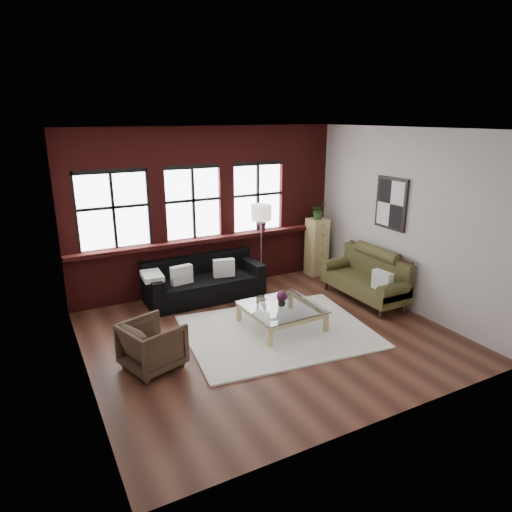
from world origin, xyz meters
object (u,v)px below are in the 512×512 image
drawer_chest (317,247)px  vintage_settee (364,276)px  floor_lamp (261,243)px  coffee_table (281,317)px  armchair (152,345)px  vase (282,302)px  dark_sofa (204,279)px

drawer_chest → vintage_settee: bearing=-92.3°
vintage_settee → floor_lamp: size_ratio=0.99×
vintage_settee → floor_lamp: (-1.35, 1.59, 0.44)m
coffee_table → drawer_chest: (2.04, 1.92, 0.44)m
vintage_settee → floor_lamp: 2.13m
armchair → vase: armchair is taller
coffee_table → floor_lamp: (0.62, 1.85, 0.74)m
coffee_table → floor_lamp: bearing=71.5°
coffee_table → vase: bearing=0.0°
vintage_settee → drawer_chest: size_ratio=1.45×
armchair → floor_lamp: bearing=-71.8°
drawer_chest → floor_lamp: size_ratio=0.68×
floor_lamp → vintage_settee: bearing=-49.6°
vintage_settee → armchair: vintage_settee is taller
dark_sofa → floor_lamp: bearing=4.0°
vintage_settee → armchair: 4.23m
vintage_settee → coffee_table: vintage_settee is taller
dark_sofa → vase: size_ratio=16.20×
vintage_settee → dark_sofa: bearing=150.4°
drawer_chest → coffee_table: bearing=-136.7°
dark_sofa → drawer_chest: size_ratio=1.76×
drawer_chest → floor_lamp: (-1.42, -0.07, 0.29)m
dark_sofa → armchair: dark_sofa is taller
drawer_chest → armchair: bearing=-153.0°
dark_sofa → vintage_settee: bearing=-29.6°
armchair → vase: size_ratio=5.49×
coffee_table → drawer_chest: 2.83m
vintage_settee → vase: bearing=-172.3°
vase → floor_lamp: floor_lamp is taller
dark_sofa → floor_lamp: size_ratio=1.20×
vase → floor_lamp: 2.01m
dark_sofa → vase: 1.89m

